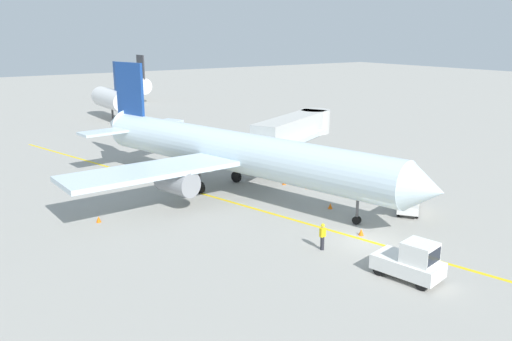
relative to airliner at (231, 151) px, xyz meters
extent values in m
plane|color=#9E9B93|center=(1.41, -14.22, -3.42)|extent=(300.00, 300.00, 0.00)
cube|color=yellow|center=(0.14, -9.22, -3.41)|extent=(20.55, 77.47, 0.01)
cylinder|color=silver|center=(0.14, -0.53, 0.03)|extent=(10.79, 29.86, 3.30)
cone|color=silver|center=(4.24, -16.20, 0.03)|extent=(3.74, 3.14, 3.23)
cone|color=silver|center=(-4.02, 15.34, 0.43)|extent=(3.74, 3.50, 3.14)
cube|color=silver|center=(7.00, 2.82, -0.37)|extent=(13.59, 9.77, 0.36)
cylinder|color=gray|center=(5.67, 1.44, -1.37)|extent=(2.65, 3.58, 1.90)
cube|color=silver|center=(-7.49, -0.97, -0.37)|extent=(13.19, 5.00, 0.36)
cylinder|color=gray|center=(-5.65, -1.53, -1.37)|extent=(2.65, 3.58, 1.90)
cube|color=navy|center=(-3.41, 13.02, 4.08)|extent=(1.28, 3.94, 5.20)
cube|color=silver|center=(-0.40, 13.39, 0.43)|extent=(5.65, 4.03, 0.24)
cube|color=silver|center=(-6.21, 11.87, 0.43)|extent=(5.42, 2.79, 0.24)
cylinder|color=#4C4C51|center=(3.05, -11.65, -1.86)|extent=(0.20, 0.20, 3.12)
cylinder|color=black|center=(3.05, -11.65, -3.14)|extent=(0.48, 0.63, 0.56)
cylinder|color=#4C4C51|center=(1.76, 1.96, -1.86)|extent=(0.20, 0.20, 3.12)
cylinder|color=black|center=(1.76, 1.96, -2.94)|extent=(0.58, 1.02, 0.96)
cylinder|color=#4C4C51|center=(-2.50, 0.85, -1.86)|extent=(0.20, 0.20, 3.12)
cylinder|color=black|center=(-2.50, 0.85, -2.94)|extent=(0.58, 1.02, 0.96)
cube|color=black|center=(3.73, -14.26, 0.38)|extent=(2.97, 1.68, 0.60)
cube|color=beige|center=(9.61, 4.14, 0.18)|extent=(11.91, 7.64, 2.50)
cylinder|color=beige|center=(14.72, 6.66, 0.18)|extent=(3.20, 3.20, 2.50)
cylinder|color=#59595B|center=(7.99, 3.35, -2.24)|extent=(0.56, 0.56, 2.35)
cube|color=#333338|center=(7.99, 3.35, -3.17)|extent=(1.80, 1.40, 0.50)
cube|color=silver|center=(-0.55, -19.10, -2.72)|extent=(2.60, 3.91, 0.80)
cube|color=silver|center=(-0.43, -19.72, -1.77)|extent=(1.82, 1.90, 1.10)
cube|color=black|center=(-0.27, -20.47, -1.77)|extent=(1.41, 0.37, 0.77)
cylinder|color=black|center=(0.49, -20.17, -3.12)|extent=(0.34, 0.63, 0.60)
cylinder|color=black|center=(-1.09, -20.50, -3.12)|extent=(0.34, 0.63, 0.60)
cylinder|color=black|center=(-0.02, -17.70, -3.12)|extent=(0.34, 0.63, 0.60)
cylinder|color=black|center=(-1.60, -18.03, -3.12)|extent=(0.34, 0.63, 0.60)
cube|color=silver|center=(9.95, -2.48, -2.77)|extent=(2.54, 2.67, 0.70)
cube|color=silver|center=(9.68, -2.80, -1.87)|extent=(1.49, 1.50, 1.10)
cube|color=black|center=(9.34, -3.20, -1.87)|extent=(0.80, 0.69, 0.77)
cylinder|color=black|center=(9.83, -3.48, -3.12)|extent=(0.56, 0.60, 0.60)
cylinder|color=black|center=(8.98, -2.77, -3.12)|extent=(0.56, 0.60, 0.60)
cylinder|color=black|center=(10.91, -2.20, -3.12)|extent=(0.56, 0.60, 0.60)
cylinder|color=black|center=(10.07, -1.49, -3.12)|extent=(0.56, 0.60, 0.60)
cube|color=silver|center=(8.14, -11.89, -2.82)|extent=(3.93, 3.50, 0.60)
cylinder|color=black|center=(7.48, -13.21, -3.12)|extent=(0.61, 0.54, 0.60)
cylinder|color=black|center=(6.70, -12.20, -3.12)|extent=(0.61, 0.54, 0.60)
cylinder|color=black|center=(9.59, -11.59, -3.12)|extent=(0.61, 0.54, 0.60)
cylinder|color=black|center=(8.81, -10.58, -3.12)|extent=(0.61, 0.54, 0.60)
cube|color=black|center=(7.67, -12.26, -1.87)|extent=(4.51, 3.76, 1.76)
cube|color=yellow|center=(7.94, -12.61, -1.75)|extent=(4.03, 3.12, 1.84)
cube|color=yellow|center=(7.39, -11.90, -1.75)|extent=(4.03, 3.12, 1.84)
cylinder|color=#26262D|center=(-1.86, -13.66, -2.99)|extent=(0.24, 0.24, 0.85)
cube|color=yellow|center=(-1.86, -13.66, -2.29)|extent=(0.36, 0.22, 0.56)
sphere|color=beige|center=(-1.86, -13.66, -1.90)|extent=(0.20, 0.20, 0.20)
sphere|color=yellow|center=(-1.86, -13.66, -1.84)|extent=(0.24, 0.24, 0.24)
cone|color=orange|center=(5.68, -3.11, -3.20)|extent=(0.36, 0.36, 0.44)
cone|color=orange|center=(4.78, -1.05, -3.20)|extent=(0.36, 0.36, 0.44)
cone|color=orange|center=(-11.63, -1.24, -3.20)|extent=(0.36, 0.36, 0.44)
cone|color=orange|center=(3.77, -8.15, -3.20)|extent=(0.36, 0.36, 0.44)
cone|color=orange|center=(1.82, -13.31, -3.20)|extent=(0.36, 0.36, 0.44)
cylinder|color=silver|center=(4.54, 41.83, -0.32)|extent=(3.00, 10.00, 3.00)
cylinder|color=#3F3F3F|center=(4.54, 41.83, -2.62)|extent=(0.30, 0.30, 1.60)
cube|color=navy|center=(4.54, 38.33, 3.18)|extent=(0.24, 3.20, 4.40)
cylinder|color=silver|center=(16.15, 61.95, -0.32)|extent=(3.00, 10.00, 3.00)
cylinder|color=#3F3F3F|center=(16.15, 61.95, -2.62)|extent=(0.30, 0.30, 1.60)
cube|color=#333338|center=(16.15, 58.45, 3.18)|extent=(0.24, 3.20, 4.40)
camera|label=1|loc=(-21.93, -36.01, 9.45)|focal=36.80mm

